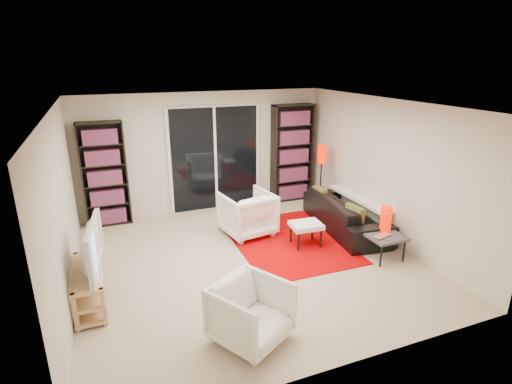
{
  "coord_description": "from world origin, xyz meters",
  "views": [
    {
      "loc": [
        -1.95,
        -5.27,
        3.01
      ],
      "look_at": [
        0.25,
        0.3,
        1.0
      ],
      "focal_mm": 28.0,
      "sensor_mm": 36.0,
      "label": 1
    }
  ],
  "objects_px": {
    "sofa": "(346,213)",
    "armchair_front": "(251,313)",
    "side_table": "(384,237)",
    "armchair_back": "(247,213)",
    "floor_lamp": "(322,161)",
    "ottoman": "(306,226)",
    "tv_stand": "(90,286)",
    "bookshelf_left": "(105,175)",
    "bookshelf_right": "(292,153)"
  },
  "relations": [
    {
      "from": "tv_stand",
      "to": "floor_lamp",
      "type": "xyz_separation_m",
      "value": [
        4.48,
        1.94,
        0.77
      ]
    },
    {
      "from": "armchair_back",
      "to": "sofa",
      "type": "bearing_deg",
      "value": 156.05
    },
    {
      "from": "sofa",
      "to": "armchair_front",
      "type": "distance_m",
      "value": 3.52
    },
    {
      "from": "armchair_front",
      "to": "side_table",
      "type": "height_order",
      "value": "armchair_front"
    },
    {
      "from": "bookshelf_right",
      "to": "ottoman",
      "type": "relative_size",
      "value": 3.93
    },
    {
      "from": "sofa",
      "to": "ottoman",
      "type": "xyz_separation_m",
      "value": [
        -1.0,
        -0.33,
        0.03
      ]
    },
    {
      "from": "bookshelf_right",
      "to": "floor_lamp",
      "type": "relative_size",
      "value": 1.55
    },
    {
      "from": "sofa",
      "to": "side_table",
      "type": "bearing_deg",
      "value": -177.65
    },
    {
      "from": "side_table",
      "to": "floor_lamp",
      "type": "bearing_deg",
      "value": 85.45
    },
    {
      "from": "sofa",
      "to": "tv_stand",
      "type": "bearing_deg",
      "value": 107.26
    },
    {
      "from": "tv_stand",
      "to": "ottoman",
      "type": "distance_m",
      "value": 3.42
    },
    {
      "from": "armchair_front",
      "to": "tv_stand",
      "type": "bearing_deg",
      "value": 110.11
    },
    {
      "from": "bookshelf_right",
      "to": "bookshelf_left",
      "type": "bearing_deg",
      "value": 180.0
    },
    {
      "from": "sofa",
      "to": "ottoman",
      "type": "relative_size",
      "value": 3.97
    },
    {
      "from": "side_table",
      "to": "floor_lamp",
      "type": "distance_m",
      "value": 2.39
    },
    {
      "from": "armchair_back",
      "to": "floor_lamp",
      "type": "xyz_separation_m",
      "value": [
        1.86,
        0.63,
        0.64
      ]
    },
    {
      "from": "tv_stand",
      "to": "sofa",
      "type": "height_order",
      "value": "sofa"
    },
    {
      "from": "sofa",
      "to": "floor_lamp",
      "type": "height_order",
      "value": "floor_lamp"
    },
    {
      "from": "bookshelf_left",
      "to": "tv_stand",
      "type": "relative_size",
      "value": 1.71
    },
    {
      "from": "sofa",
      "to": "armchair_front",
      "type": "bearing_deg",
      "value": 135.87
    },
    {
      "from": "side_table",
      "to": "bookshelf_left",
      "type": "bearing_deg",
      "value": 142.29
    },
    {
      "from": "bookshelf_left",
      "to": "floor_lamp",
      "type": "height_order",
      "value": "bookshelf_left"
    },
    {
      "from": "armchair_front",
      "to": "ottoman",
      "type": "distance_m",
      "value": 2.56
    },
    {
      "from": "bookshelf_left",
      "to": "ottoman",
      "type": "distance_m",
      "value": 3.8
    },
    {
      "from": "ottoman",
      "to": "floor_lamp",
      "type": "height_order",
      "value": "floor_lamp"
    },
    {
      "from": "sofa",
      "to": "armchair_back",
      "type": "bearing_deg",
      "value": 81.55
    },
    {
      "from": "bookshelf_right",
      "to": "ottoman",
      "type": "distance_m",
      "value": 2.45
    },
    {
      "from": "bookshelf_right",
      "to": "ottoman",
      "type": "height_order",
      "value": "bookshelf_right"
    },
    {
      "from": "bookshelf_left",
      "to": "armchair_front",
      "type": "distance_m",
      "value": 4.35
    },
    {
      "from": "sofa",
      "to": "floor_lamp",
      "type": "bearing_deg",
      "value": 1.33
    },
    {
      "from": "armchair_front",
      "to": "armchair_back",
      "type": "bearing_deg",
      "value": 40.51
    },
    {
      "from": "ottoman",
      "to": "floor_lamp",
      "type": "relative_size",
      "value": 0.39
    },
    {
      "from": "armchair_back",
      "to": "floor_lamp",
      "type": "relative_size",
      "value": 0.63
    },
    {
      "from": "side_table",
      "to": "armchair_front",
      "type": "bearing_deg",
      "value": -158.35
    },
    {
      "from": "side_table",
      "to": "armchair_back",
      "type": "bearing_deg",
      "value": 135.27
    },
    {
      "from": "tv_stand",
      "to": "sofa",
      "type": "xyz_separation_m",
      "value": [
        4.38,
        0.84,
        0.05
      ]
    },
    {
      "from": "armchair_front",
      "to": "ottoman",
      "type": "height_order",
      "value": "armchair_front"
    },
    {
      "from": "armchair_back",
      "to": "side_table",
      "type": "bearing_deg",
      "value": 126.18
    },
    {
      "from": "sofa",
      "to": "armchair_back",
      "type": "xyz_separation_m",
      "value": [
        -1.76,
        0.47,
        0.08
      ]
    },
    {
      "from": "armchair_back",
      "to": "ottoman",
      "type": "relative_size",
      "value": 1.61
    },
    {
      "from": "armchair_back",
      "to": "armchair_front",
      "type": "relative_size",
      "value": 1.12
    },
    {
      "from": "bookshelf_right",
      "to": "side_table",
      "type": "distance_m",
      "value": 3.14
    },
    {
      "from": "bookshelf_right",
      "to": "armchair_front",
      "type": "height_order",
      "value": "bookshelf_right"
    },
    {
      "from": "tv_stand",
      "to": "armchair_back",
      "type": "xyz_separation_m",
      "value": [
        2.63,
        1.31,
        0.13
      ]
    },
    {
      "from": "bookshelf_left",
      "to": "side_table",
      "type": "relative_size",
      "value": 3.5
    },
    {
      "from": "bookshelf_right",
      "to": "armchair_back",
      "type": "bearing_deg",
      "value": -138.29
    },
    {
      "from": "armchair_back",
      "to": "armchair_front",
      "type": "xyz_separation_m",
      "value": [
        -0.96,
        -2.7,
        -0.04
      ]
    },
    {
      "from": "armchair_back",
      "to": "ottoman",
      "type": "bearing_deg",
      "value": 124.3
    },
    {
      "from": "tv_stand",
      "to": "floor_lamp",
      "type": "relative_size",
      "value": 0.84
    },
    {
      "from": "floor_lamp",
      "to": "tv_stand",
      "type": "bearing_deg",
      "value": -156.62
    }
  ]
}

